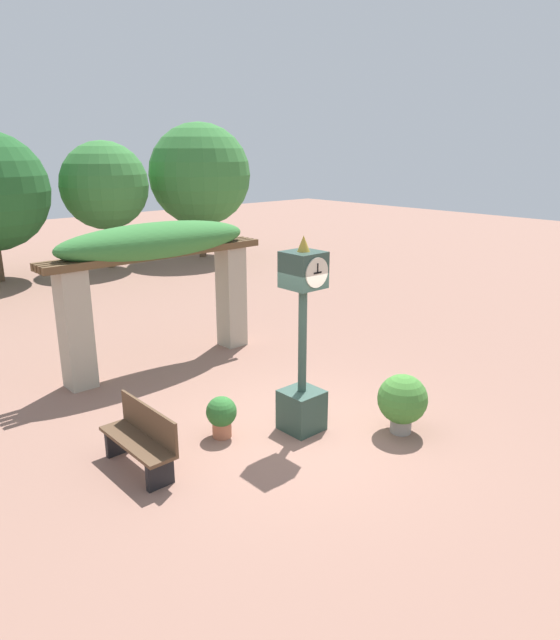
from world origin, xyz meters
The scene contains 6 objects.
ground_plane centered at (0.00, 0.00, 0.00)m, with size 60.00×60.00×0.00m, color #8E6656.
pedestal_clock centered at (0.11, 0.03, 1.30)m, with size 0.57×0.58×3.03m.
pergola centered at (0.00, 3.94, 2.16)m, with size 4.58×1.09×2.86m.
potted_plant_near_left centered at (1.17, -1.07, 0.53)m, with size 0.76×0.76×0.93m.
potted_plant_near_right centered at (-0.96, 0.67, 0.36)m, with size 0.47×0.47×0.64m.
park_bench centered at (-2.30, 0.68, 0.43)m, with size 0.42×1.42×0.89m.
Camera 1 is at (-5.53, -5.70, 4.21)m, focal length 32.00 mm.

